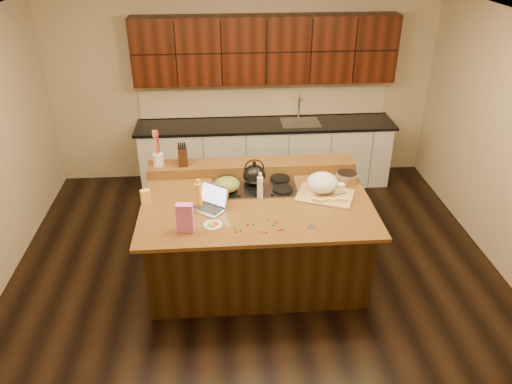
{
  "coord_description": "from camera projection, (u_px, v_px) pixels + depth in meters",
  "views": [
    {
      "loc": [
        -0.35,
        -4.52,
        3.54
      ],
      "look_at": [
        0.0,
        0.05,
        1.0
      ],
      "focal_mm": 35.0,
      "sensor_mm": 36.0,
      "label": 1
    }
  ],
  "objects": [
    {
      "name": "ramekin_c",
      "position": [
        312.0,
        193.0,
        5.33
      ],
      "size": [
        0.13,
        0.13,
        0.04
      ],
      "primitive_type": "cylinder",
      "rotation": [
        0.0,
        0.0,
        0.38
      ],
      "color": "white",
      "rests_on": "island"
    },
    {
      "name": "gumdrop_11",
      "position": [
        267.0,
        220.0,
        4.89
      ],
      "size": [
        0.02,
        0.02,
        0.02
      ],
      "primitive_type": "ellipsoid",
      "color": "#198C26",
      "rests_on": "island"
    },
    {
      "name": "gumdrop_3",
      "position": [
        274.0,
        225.0,
        4.81
      ],
      "size": [
        0.02,
        0.02,
        0.02
      ],
      "primitive_type": "ellipsoid",
      "color": "#198C26",
      "rests_on": "island"
    },
    {
      "name": "gumdrop_10",
      "position": [
        247.0,
        225.0,
        4.81
      ],
      "size": [
        0.02,
        0.02,
        0.02
      ],
      "primitive_type": "ellipsoid",
      "color": "red",
      "rests_on": "island"
    },
    {
      "name": "gumdrop_8",
      "position": [
        236.0,
        232.0,
        4.71
      ],
      "size": [
        0.02,
        0.02,
        0.02
      ],
      "primitive_type": "ellipsoid",
      "color": "red",
      "rests_on": "island"
    },
    {
      "name": "ramekin_b",
      "position": [
        340.0,
        186.0,
        5.48
      ],
      "size": [
        0.12,
        0.12,
        0.04
      ],
      "primitive_type": "cylinder",
      "rotation": [
        0.0,
        0.0,
        -0.25
      ],
      "color": "white",
      "rests_on": "island"
    },
    {
      "name": "candy_plate",
      "position": [
        213.0,
        225.0,
        4.81
      ],
      "size": [
        0.24,
        0.24,
        0.01
      ],
      "primitive_type": "cylinder",
      "rotation": [
        0.0,
        0.0,
        -0.41
      ],
      "color": "white",
      "rests_on": "island"
    },
    {
      "name": "oil_bottle",
      "position": [
        199.0,
        195.0,
        5.06
      ],
      "size": [
        0.08,
        0.08,
        0.27
      ],
      "primitive_type": "cylinder",
      "rotation": [
        0.0,
        0.0,
        0.08
      ],
      "color": "#F69F2B",
      "rests_on": "island"
    },
    {
      "name": "kitchen_timer",
      "position": [
        312.0,
        225.0,
        4.76
      ],
      "size": [
        0.09,
        0.09,
        0.07
      ],
      "primitive_type": "cone",
      "rotation": [
        0.0,
        0.0,
        -0.17
      ],
      "color": "silver",
      "rests_on": "island"
    },
    {
      "name": "kettle",
      "position": [
        254.0,
        175.0,
        5.42
      ],
      "size": [
        0.32,
        0.32,
        0.22
      ],
      "primitive_type": "ellipsoid",
      "rotation": [
        0.0,
        0.0,
        -0.4
      ],
      "color": "black",
      "rests_on": "cooktop"
    },
    {
      "name": "knife_block",
      "position": [
        183.0,
        156.0,
        5.68
      ],
      "size": [
        0.12,
        0.18,
        0.21
      ],
      "primitive_type": "cube",
      "rotation": [
        0.0,
        0.0,
        0.09
      ],
      "color": "black",
      "rests_on": "back_ledge"
    },
    {
      "name": "gumdrop_1",
      "position": [
        279.0,
        229.0,
        4.75
      ],
      "size": [
        0.02,
        0.02,
        0.02
      ],
      "primitive_type": "ellipsoid",
      "color": "#198C26",
      "rests_on": "island"
    },
    {
      "name": "utensil_crock",
      "position": [
        158.0,
        159.0,
        5.68
      ],
      "size": [
        0.16,
        0.16,
        0.14
      ],
      "primitive_type": "cylinder",
      "rotation": [
        0.0,
        0.0,
        0.38
      ],
      "color": "white",
      "rests_on": "back_ledge"
    },
    {
      "name": "gumdrop_7",
      "position": [
        241.0,
        230.0,
        4.73
      ],
      "size": [
        0.02,
        0.02,
        0.02
      ],
      "primitive_type": "ellipsoid",
      "color": "#198C26",
      "rests_on": "island"
    },
    {
      "name": "island",
      "position": [
        256.0,
        237.0,
        5.45
      ],
      "size": [
        2.4,
        1.6,
        0.92
      ],
      "color": "black",
      "rests_on": "ground"
    },
    {
      "name": "cooktop",
      "position": [
        254.0,
        186.0,
        5.49
      ],
      "size": [
        0.92,
        0.52,
        0.05
      ],
      "color": "gray",
      "rests_on": "island"
    },
    {
      "name": "gumdrop_4",
      "position": [
        261.0,
        231.0,
        4.71
      ],
      "size": [
        0.02,
        0.02,
        0.02
      ],
      "primitive_type": "ellipsoid",
      "color": "red",
      "rests_on": "island"
    },
    {
      "name": "gumdrop_5",
      "position": [
        234.0,
        228.0,
        4.75
      ],
      "size": [
        0.02,
        0.02,
        0.02
      ],
      "primitive_type": "ellipsoid",
      "color": "#198C26",
      "rests_on": "island"
    },
    {
      "name": "back_counter",
      "position": [
        265.0,
        119.0,
        7.16
      ],
      "size": [
        3.7,
        0.66,
        2.4
      ],
      "color": "silver",
      "rests_on": "ground"
    },
    {
      "name": "gumdrop_9",
      "position": [
        254.0,
        224.0,
        4.83
      ],
      "size": [
        0.02,
        0.02,
        0.02
      ],
      "primitive_type": "ellipsoid",
      "color": "#198C26",
      "rests_on": "island"
    },
    {
      "name": "laptop",
      "position": [
        211.0,
        202.0,
        5.08
      ],
      "size": [
        0.43,
        0.41,
        0.23
      ],
      "rotation": [
        0.0,
        0.0,
        -0.65
      ],
      "color": "#B7B7BC",
      "rests_on": "island"
    },
    {
      "name": "gumdrop_12",
      "position": [
        266.0,
        232.0,
        4.7
      ],
      "size": [
        0.02,
        0.02,
        0.02
      ],
      "primitive_type": "ellipsoid",
      "color": "red",
      "rests_on": "island"
    },
    {
      "name": "package_box",
      "position": [
        146.0,
        196.0,
        5.18
      ],
      "size": [
        0.12,
        0.1,
        0.14
      ],
      "primitive_type": "cube",
      "rotation": [
        0.0,
        0.0,
        0.37
      ],
      "color": "#E3B450",
      "rests_on": "island"
    },
    {
      "name": "green_bowl",
      "position": [
        227.0,
        184.0,
        5.3
      ],
      "size": [
        0.3,
        0.3,
        0.15
      ],
      "primitive_type": "ellipsoid",
      "rotation": [
        0.0,
        0.0,
        -0.13
      ],
      "color": "olive",
      "rests_on": "cooktop"
    },
    {
      "name": "strainer_bowl",
      "position": [
        347.0,
        178.0,
        5.6
      ],
      "size": [
        0.27,
        0.27,
        0.09
      ],
      "primitive_type": "cylinder",
      "rotation": [
        0.0,
        0.0,
        -0.15
      ],
      "color": "#996B3F",
      "rests_on": "island"
    },
    {
      "name": "gumdrop_2",
      "position": [
        279.0,
        230.0,
        4.74
      ],
      "size": [
        0.02,
        0.02,
        0.02
      ],
      "primitive_type": "ellipsoid",
      "color": "red",
      "rests_on": "island"
    },
    {
      "name": "wooden_tray",
      "position": [
        323.0,
        186.0,
        5.31
      ],
      "size": [
        0.69,
        0.61,
        0.23
      ],
      "rotation": [
        0.0,
        0.0,
        -0.39
      ],
      "color": "tan",
      "rests_on": "island"
    },
    {
      "name": "ramekin_a",
      "position": [
        319.0,
        192.0,
        5.35
      ],
      "size": [
        0.1,
        0.1,
        0.04
      ],
      "primitive_type": "cylinder",
      "rotation": [
        0.0,
        0.0,
        0.04
      ],
      "color": "white",
      "rests_on": "island"
    },
    {
      "name": "pink_bag",
      "position": [
        185.0,
        218.0,
        4.66
      ],
      "size": [
        0.16,
        0.1,
        0.29
      ],
      "primitive_type": "cube",
      "rotation": [
        0.0,
        0.0,
        -0.1
      ],
      "color": "pink",
      "rests_on": "island"
    },
    {
      "name": "room",
      "position": [
        256.0,
        164.0,
        5.02
      ],
      "size": [
        5.52,
        5.02,
        2.72
      ],
      "color": "black",
      "rests_on": "ground"
    },
    {
      "name": "back_ledge",
      "position": [
        252.0,
        167.0,
        5.81
      ],
      "size": [
        2.4,
        0.3,
        0.12
      ],
      "primitive_type": "cube",
      "color": "black",
      "rests_on": "island"
    },
    {
      "name": "vinegar_bottle",
      "position": [
        260.0,
        188.0,
        5.22
      ],
      "size": [
        0.07,
        0.07,
        0.25
      ],
      "primitive_type": "cylinder",
      "rotation": [
        0.0,
        0.0,
        -0.09
      ],
      "color": "silver",
      "rests_on": "island"
    },
    {
      "name": "gumdrop_0",
      "position": [
        276.0,
        222.0,
        4.86
      ],
      "size": [
        0.02,
        0.02,
        0.02
      ],
      "primitive_type": "ellipsoid",
      "color": "red",
      "rests_on": "island"
    },
    {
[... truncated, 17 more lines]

